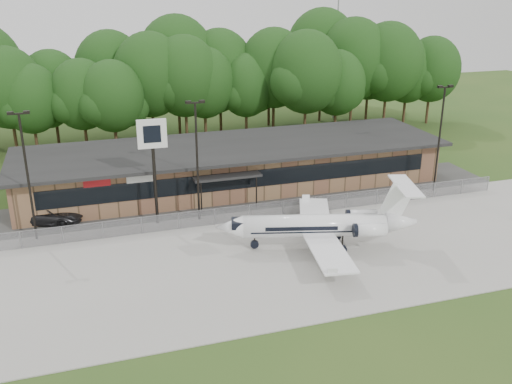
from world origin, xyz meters
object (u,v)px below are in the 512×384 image
object	(u,v)px
terminal	(232,165)
suv	(49,214)
pole_sign	(153,145)
business_jet	(322,226)

from	to	relation	value
terminal	suv	world-z (taller)	terminal
terminal	pole_sign	world-z (taller)	pole_sign
terminal	suv	xyz separation A→B (m)	(-17.10, -4.18, -1.40)
business_jet	terminal	bearing A→B (deg)	114.57
business_jet	suv	distance (m)	22.82
business_jet	suv	world-z (taller)	business_jet
terminal	pole_sign	size ratio (longest dim) A/B	4.61
business_jet	pole_sign	distance (m)	14.83
suv	terminal	bearing A→B (deg)	-55.53
suv	pole_sign	world-z (taller)	pole_sign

